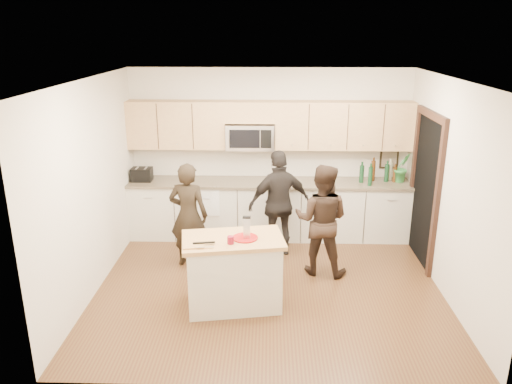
{
  "coord_description": "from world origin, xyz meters",
  "views": [
    {
      "loc": [
        -0.01,
        -5.97,
        3.27
      ],
      "look_at": [
        -0.18,
        0.35,
        1.2
      ],
      "focal_mm": 35.0,
      "sensor_mm": 36.0,
      "label": 1
    }
  ],
  "objects_px": {
    "island": "(233,272)",
    "woman_center": "(321,220)",
    "toaster": "(142,174)",
    "woman_left": "(189,215)",
    "woman_right": "(279,204)"
  },
  "relations": [
    {
      "from": "island",
      "to": "toaster",
      "type": "relative_size",
      "value": 4.05
    },
    {
      "from": "toaster",
      "to": "woman_right",
      "type": "height_order",
      "value": "woman_right"
    },
    {
      "from": "island",
      "to": "woman_center",
      "type": "height_order",
      "value": "woman_center"
    },
    {
      "from": "island",
      "to": "toaster",
      "type": "bearing_deg",
      "value": 117.0
    },
    {
      "from": "toaster",
      "to": "woman_center",
      "type": "bearing_deg",
      "value": -24.42
    },
    {
      "from": "woman_left",
      "to": "woman_right",
      "type": "bearing_deg",
      "value": -154.74
    },
    {
      "from": "toaster",
      "to": "woman_left",
      "type": "relative_size",
      "value": 0.21
    },
    {
      "from": "toaster",
      "to": "woman_right",
      "type": "relative_size",
      "value": 0.2
    },
    {
      "from": "island",
      "to": "woman_center",
      "type": "distance_m",
      "value": 1.51
    },
    {
      "from": "woman_left",
      "to": "woman_center",
      "type": "distance_m",
      "value": 1.86
    },
    {
      "from": "toaster",
      "to": "woman_center",
      "type": "relative_size",
      "value": 0.21
    },
    {
      "from": "toaster",
      "to": "woman_center",
      "type": "distance_m",
      "value": 3.05
    },
    {
      "from": "woman_right",
      "to": "island",
      "type": "bearing_deg",
      "value": 49.14
    },
    {
      "from": "toaster",
      "to": "woman_right",
      "type": "xyz_separation_m",
      "value": [
        2.2,
        -0.68,
        -0.24
      ]
    },
    {
      "from": "island",
      "to": "toaster",
      "type": "height_order",
      "value": "toaster"
    }
  ]
}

